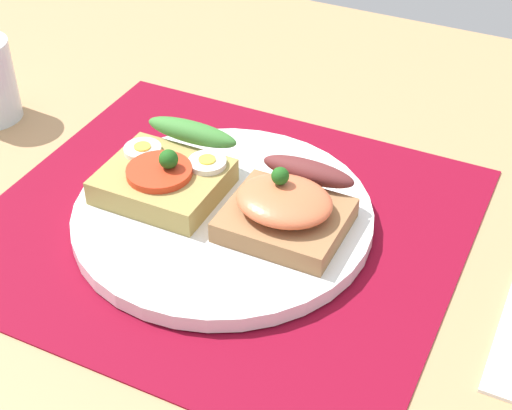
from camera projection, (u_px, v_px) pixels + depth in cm
name	position (u px, v px, depth cm)	size (l,w,h in cm)	color
ground_plane	(224.00, 239.00, 64.46)	(120.00, 90.00, 3.20)	tan
placemat	(223.00, 223.00, 63.38)	(38.21, 34.75, 0.30)	maroon
plate	(223.00, 216.00, 62.88)	(24.49, 24.49, 1.30)	white
sandwich_egg_tomato	(169.00, 170.00, 64.12)	(9.74, 9.96, 4.33)	#A38C4B
sandwich_salmon	(287.00, 207.00, 59.79)	(9.30, 9.52, 5.14)	#976B43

